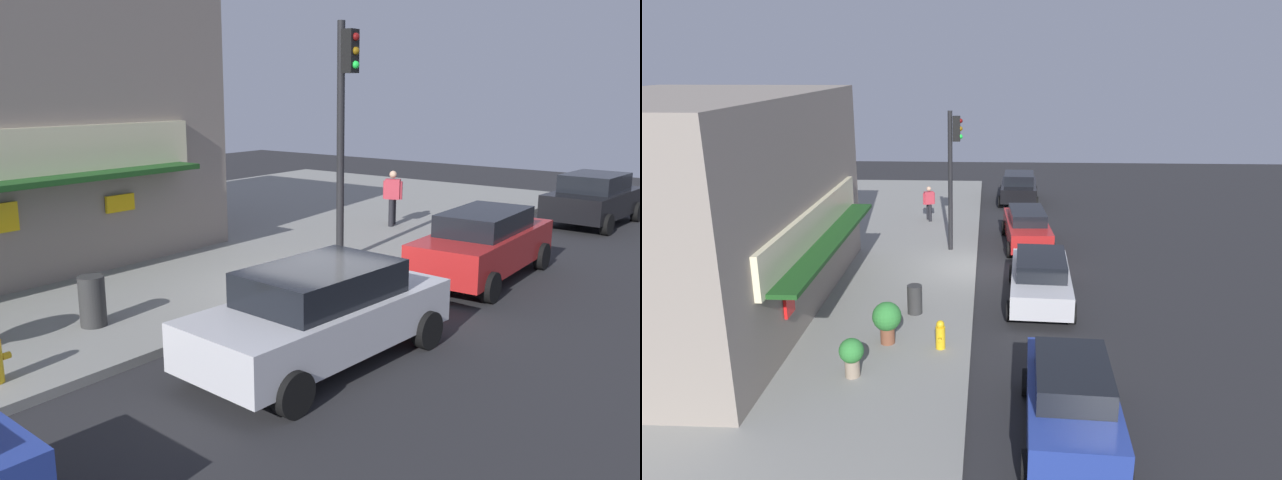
{
  "view_description": "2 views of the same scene",
  "coord_description": "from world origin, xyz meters",
  "views": [
    {
      "loc": [
        -10.6,
        -8.23,
        4.2
      ],
      "look_at": [
        0.35,
        0.33,
        1.07
      ],
      "focal_mm": 37.85,
      "sensor_mm": 36.0,
      "label": 1
    },
    {
      "loc": [
        -20.56,
        -0.41,
        7.53
      ],
      "look_at": [
        -1.83,
        0.45,
        1.76
      ],
      "focal_mm": 32.88,
      "sensor_mm": 36.0,
      "label": 2
    }
  ],
  "objects": [
    {
      "name": "traffic_light",
      "position": [
        2.08,
        0.99,
        3.69
      ],
      "size": [
        0.32,
        0.58,
        5.54
      ],
      "color": "black",
      "rests_on": "sidewalk"
    },
    {
      "name": "parked_car_blue",
      "position": [
        -9.95,
        -2.17,
        0.87
      ],
      "size": [
        4.39,
        2.21,
        1.68
      ],
      "color": "navy",
      "rests_on": "ground_plane"
    },
    {
      "name": "parked_car_black",
      "position": [
        11.22,
        -2.09,
        0.83
      ],
      "size": [
        4.1,
        2.28,
        1.61
      ],
      "color": "black",
      "rests_on": "ground_plane"
    },
    {
      "name": "pedestrian",
      "position": [
        6.54,
        2.41,
        1.06
      ],
      "size": [
        0.54,
        0.58,
        1.66
      ],
      "color": "black",
      "rests_on": "sidewalk"
    },
    {
      "name": "ground_plane",
      "position": [
        0.0,
        0.0,
        0.0
      ],
      "size": [
        48.79,
        48.79,
        0.0
      ],
      "primitive_type": "plane",
      "color": "#232326"
    },
    {
      "name": "sidewalk",
      "position": [
        0.0,
        6.86,
        0.08
      ],
      "size": [
        32.53,
        13.72,
        0.15
      ],
      "primitive_type": "cube",
      "color": "gray",
      "rests_on": "ground_plane"
    },
    {
      "name": "trash_can",
      "position": [
        -4.23,
        1.77,
        0.6
      ],
      "size": [
        0.45,
        0.45,
        0.89
      ],
      "primitive_type": "cylinder",
      "color": "#2D2D2D",
      "rests_on": "sidewalk"
    },
    {
      "name": "parked_car_silver",
      "position": [
        -2.77,
        -2.13,
        0.81
      ],
      "size": [
        4.66,
        2.29,
        1.56
      ],
      "color": "#B7B7BC",
      "rests_on": "ground_plane"
    },
    {
      "name": "fire_hydrant",
      "position": [
        -6.47,
        0.81,
        0.54
      ],
      "size": [
        0.5,
        0.26,
        0.8
      ],
      "color": "gold",
      "rests_on": "sidewalk"
    },
    {
      "name": "potted_plant_by_doorway",
      "position": [
        -8.02,
        2.83,
        0.75
      ],
      "size": [
        0.61,
        0.61,
        0.99
      ],
      "color": "gray",
      "rests_on": "sidewalk"
    },
    {
      "name": "parked_car_red",
      "position": [
        3.24,
        -2.06,
        0.82
      ],
      "size": [
        4.6,
        2.04,
        1.56
      ],
      "color": "#AD1E1E",
      "rests_on": "ground_plane"
    },
    {
      "name": "corner_building",
      "position": [
        -4.14,
        8.43,
        3.39
      ],
      "size": [
        12.15,
        8.26,
        6.49
      ],
      "color": "gray",
      "rests_on": "sidewalk"
    },
    {
      "name": "potted_plant_by_window",
      "position": [
        -6.23,
        2.27,
        0.87
      ],
      "size": [
        0.79,
        0.79,
        1.18
      ],
      "color": "brown",
      "rests_on": "sidewalk"
    }
  ]
}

